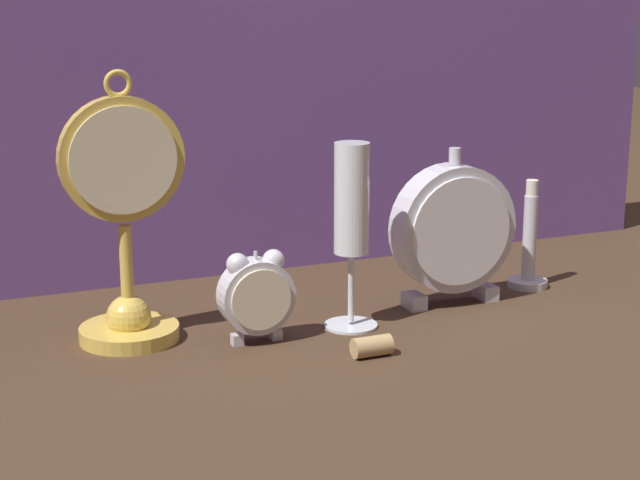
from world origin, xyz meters
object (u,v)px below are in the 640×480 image
object	(u,v)px
alarm_clock_twin_bell	(256,293)
wine_cork	(372,346)
brass_candlestick	(529,253)
pocket_watch_on_stand	(125,237)
mantel_clock_silver	(453,229)
champagne_flute	(352,215)

from	to	relation	value
alarm_clock_twin_bell	wine_cork	size ratio (longest dim) A/B	2.44
brass_candlestick	pocket_watch_on_stand	bearing A→B (deg)	179.95
mantel_clock_silver	champagne_flute	distance (m)	0.16
mantel_clock_silver	champagne_flute	world-z (taller)	champagne_flute
alarm_clock_twin_bell	mantel_clock_silver	distance (m)	0.27
brass_candlestick	wine_cork	world-z (taller)	brass_candlestick
wine_cork	mantel_clock_silver	bearing A→B (deg)	36.98
alarm_clock_twin_bell	brass_candlestick	xyz separation A→B (m)	(0.39, 0.06, -0.01)
pocket_watch_on_stand	wine_cork	xyz separation A→B (m)	(0.22, -0.15, -0.11)
pocket_watch_on_stand	champagne_flute	distance (m)	0.25
pocket_watch_on_stand	champagne_flute	bearing A→B (deg)	-12.53
mantel_clock_silver	champagne_flute	size ratio (longest dim) A/B	0.91
alarm_clock_twin_bell	brass_candlestick	world-z (taller)	brass_candlestick
champagne_flute	brass_candlestick	distance (m)	0.29
mantel_clock_silver	champagne_flute	bearing A→B (deg)	-168.55
pocket_watch_on_stand	alarm_clock_twin_bell	world-z (taller)	pocket_watch_on_stand
champagne_flute	wine_cork	bearing A→B (deg)	-101.73
mantel_clock_silver	brass_candlestick	world-z (taller)	mantel_clock_silver
alarm_clock_twin_bell	brass_candlestick	distance (m)	0.39
brass_candlestick	wine_cork	distance (m)	0.33
alarm_clock_twin_bell	brass_candlestick	size ratio (longest dim) A/B	0.74
alarm_clock_twin_bell	mantel_clock_silver	bearing A→B (deg)	8.21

